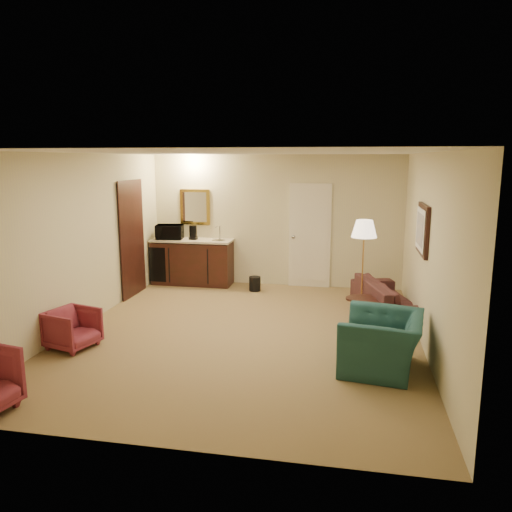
{
  "coord_description": "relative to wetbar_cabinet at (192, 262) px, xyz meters",
  "views": [
    {
      "loc": [
        1.48,
        -6.78,
        2.51
      ],
      "look_at": [
        0.09,
        0.5,
        1.07
      ],
      "focal_mm": 35.0,
      "sensor_mm": 36.0,
      "label": 1
    }
  ],
  "objects": [
    {
      "name": "coffee_table",
      "position": [
        3.45,
        -1.9,
        -0.26
      ],
      "size": [
        0.83,
        0.69,
        0.41
      ],
      "primitive_type": "cube",
      "rotation": [
        0.0,
        0.0,
        0.34
      ],
      "color": "black",
      "rests_on": "ground"
    },
    {
      "name": "microwave",
      "position": [
        -0.45,
        -0.04,
        0.64
      ],
      "size": [
        0.57,
        0.37,
        0.36
      ],
      "primitive_type": "imported",
      "rotation": [
        0.0,
        0.0,
        0.16
      ],
      "color": "black",
      "rests_on": "wetbar_cabinet"
    },
    {
      "name": "sofa",
      "position": [
        3.8,
        -1.42,
        -0.08
      ],
      "size": [
        1.09,
        2.01,
        0.75
      ],
      "primitive_type": "imported",
      "rotation": [
        0.0,
        0.0,
        1.86
      ],
      "color": "black",
      "rests_on": "ground"
    },
    {
      "name": "waste_bin",
      "position": [
        1.35,
        -0.3,
        -0.32
      ],
      "size": [
        0.28,
        0.28,
        0.28
      ],
      "primitive_type": "cylinder",
      "rotation": [
        0.0,
        0.0,
        0.31
      ],
      "color": "black",
      "rests_on": "ground"
    },
    {
      "name": "rose_chair_near",
      "position": [
        -0.5,
        -3.68,
        -0.16
      ],
      "size": [
        0.67,
        0.7,
        0.59
      ],
      "primitive_type": "imported",
      "rotation": [
        0.0,
        0.0,
        1.31
      ],
      "color": "maroon",
      "rests_on": "ground"
    },
    {
      "name": "ground",
      "position": [
        1.65,
        -2.72,
        -0.46
      ],
      "size": [
        6.0,
        6.0,
        0.0
      ],
      "primitive_type": "plane",
      "color": "olive",
      "rests_on": "ground"
    },
    {
      "name": "room_walls",
      "position": [
        1.55,
        -1.95,
        1.26
      ],
      "size": [
        5.02,
        6.01,
        2.61
      ],
      "color": "beige",
      "rests_on": "ground"
    },
    {
      "name": "coffee_maker",
      "position": [
        0.03,
        -0.0,
        0.6
      ],
      "size": [
        0.17,
        0.17,
        0.28
      ],
      "primitive_type": "cylinder",
      "rotation": [
        0.0,
        0.0,
        0.12
      ],
      "color": "black",
      "rests_on": "wetbar_cabinet"
    },
    {
      "name": "floor_lamp",
      "position": [
        3.35,
        -1.32,
        0.32
      ],
      "size": [
        0.42,
        0.42,
        1.56
      ],
      "primitive_type": "cube",
      "rotation": [
        0.0,
        0.0,
        0.02
      ],
      "color": "#C48C41",
      "rests_on": "ground"
    },
    {
      "name": "teal_armchair",
      "position": [
        3.55,
        -3.62,
        0.0
      ],
      "size": [
        0.84,
        1.15,
        0.92
      ],
      "primitive_type": "imported",
      "rotation": [
        0.0,
        0.0,
        -1.72
      ],
      "color": "#1D4947",
      "rests_on": "ground"
    },
    {
      "name": "wetbar_cabinet",
      "position": [
        0.0,
        0.0,
        0.0
      ],
      "size": [
        1.64,
        0.58,
        0.92
      ],
      "primitive_type": "cube",
      "color": "#351411",
      "rests_on": "ground"
    }
  ]
}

